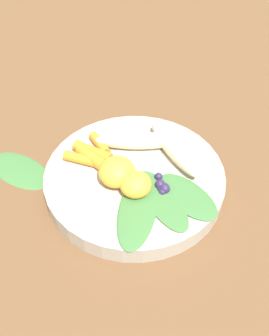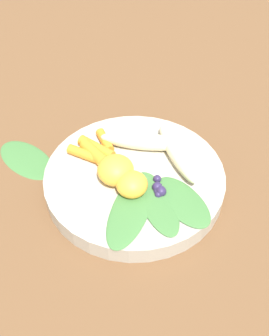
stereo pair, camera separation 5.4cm
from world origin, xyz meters
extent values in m
plane|color=brown|center=(0.00, 0.00, 0.00)|extent=(2.40, 2.40, 0.00)
cylinder|color=#B2AD9E|center=(0.00, 0.00, 0.01)|extent=(0.27, 0.27, 0.03)
ellipsoid|color=beige|center=(0.02, -0.05, 0.04)|extent=(0.13, 0.09, 0.03)
ellipsoid|color=beige|center=(-0.03, -0.06, 0.04)|extent=(0.12, 0.10, 0.03)
ellipsoid|color=#F4A833|center=(-0.02, 0.03, 0.05)|extent=(0.04, 0.04, 0.03)
ellipsoid|color=#F4A833|center=(0.01, 0.03, 0.05)|extent=(0.05, 0.05, 0.04)
cylinder|color=orange|center=(0.07, -0.02, 0.04)|extent=(0.05, 0.04, 0.01)
cylinder|color=orange|center=(0.07, 0.00, 0.04)|extent=(0.06, 0.02, 0.02)
cylinder|color=orange|center=(0.06, 0.01, 0.04)|extent=(0.06, 0.03, 0.02)
cylinder|color=orange|center=(0.08, 0.02, 0.04)|extent=(0.06, 0.03, 0.02)
sphere|color=#2D234C|center=(-0.05, 0.01, 0.03)|extent=(0.01, 0.01, 0.01)
sphere|color=#2D234C|center=(-0.05, 0.01, 0.04)|extent=(0.01, 0.01, 0.01)
sphere|color=#2D234C|center=(-0.06, 0.01, 0.04)|extent=(0.01, 0.01, 0.01)
sphere|color=#2D234C|center=(-0.03, 0.01, 0.03)|extent=(0.01, 0.01, 0.01)
sphere|color=#2D234C|center=(-0.04, -0.01, 0.03)|extent=(0.01, 0.01, 0.01)
sphere|color=#2D234C|center=(-0.05, 0.01, 0.04)|extent=(0.01, 0.01, 0.01)
sphere|color=#2D234C|center=(-0.05, 0.02, 0.03)|extent=(0.01, 0.01, 0.01)
cylinder|color=white|center=(-0.07, 0.03, 0.03)|extent=(0.04, 0.04, 0.00)
ellipsoid|color=#3D7038|center=(-0.04, 0.06, 0.03)|extent=(0.10, 0.15, 0.01)
ellipsoid|color=#3D7038|center=(-0.06, 0.03, 0.03)|extent=(0.12, 0.10, 0.01)
ellipsoid|color=#3D7038|center=(-0.09, 0.01, 0.03)|extent=(0.11, 0.09, 0.01)
ellipsoid|color=#3D7038|center=(0.17, 0.06, 0.00)|extent=(0.12, 0.07, 0.01)
camera|label=1|loc=(-0.19, 0.35, 0.45)|focal=41.92mm
camera|label=2|loc=(-0.24, 0.32, 0.45)|focal=41.92mm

